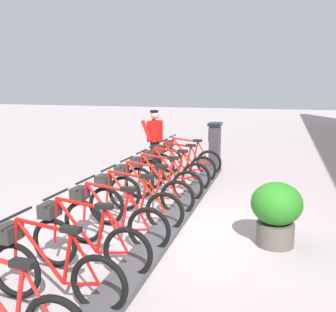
% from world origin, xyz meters
% --- Properties ---
extents(ground_plane, '(60.00, 60.00, 0.00)m').
position_xyz_m(ground_plane, '(0.00, 0.00, 0.00)').
color(ground_plane, '#AD9EA0').
extents(dock_rail_base, '(0.44, 9.00, 0.10)m').
position_xyz_m(dock_rail_base, '(0.00, 0.00, 0.05)').
color(dock_rail_base, '#47474C').
rests_on(dock_rail_base, ground).
extents(payment_kiosk, '(0.36, 0.52, 1.28)m').
position_xyz_m(payment_kiosk, '(0.05, -4.95, 0.67)').
color(payment_kiosk, '#38383D').
rests_on(payment_kiosk, ground).
extents(bike_docked_0, '(1.72, 0.54, 1.02)m').
position_xyz_m(bike_docked_0, '(0.62, -3.90, 0.43)').
color(bike_docked_0, black).
rests_on(bike_docked_0, ground).
extents(bike_docked_1, '(1.72, 0.54, 1.02)m').
position_xyz_m(bike_docked_1, '(0.62, -3.08, 0.43)').
color(bike_docked_1, black).
rests_on(bike_docked_1, ground).
extents(bike_docked_2, '(1.72, 0.54, 1.02)m').
position_xyz_m(bike_docked_2, '(0.62, -2.26, 0.43)').
color(bike_docked_2, black).
rests_on(bike_docked_2, ground).
extents(bike_docked_3, '(1.72, 0.54, 1.02)m').
position_xyz_m(bike_docked_3, '(0.62, -1.44, 0.43)').
color(bike_docked_3, black).
rests_on(bike_docked_3, ground).
extents(bike_docked_4, '(1.72, 0.54, 1.02)m').
position_xyz_m(bike_docked_4, '(0.62, -0.62, 0.43)').
color(bike_docked_4, black).
rests_on(bike_docked_4, ground).
extents(bike_docked_5, '(1.72, 0.54, 1.02)m').
position_xyz_m(bike_docked_5, '(0.62, 0.20, 0.43)').
color(bike_docked_5, black).
rests_on(bike_docked_5, ground).
extents(bike_docked_6, '(1.72, 0.54, 1.02)m').
position_xyz_m(bike_docked_6, '(0.62, 1.02, 0.43)').
color(bike_docked_6, black).
rests_on(bike_docked_6, ground).
extents(bike_docked_7, '(1.72, 0.54, 1.02)m').
position_xyz_m(bike_docked_7, '(0.62, 1.84, 0.43)').
color(bike_docked_7, black).
rests_on(bike_docked_7, ground).
extents(bike_docked_8, '(1.72, 0.54, 1.02)m').
position_xyz_m(bike_docked_8, '(0.62, 2.66, 0.43)').
color(bike_docked_8, black).
rests_on(bike_docked_8, ground).
extents(worker_near_rack, '(0.57, 0.69, 1.66)m').
position_xyz_m(worker_near_rack, '(1.56, -4.06, 0.91)').
color(worker_near_rack, white).
rests_on(worker_near_rack, ground).
extents(planter_bush, '(0.76, 0.76, 0.97)m').
position_xyz_m(planter_bush, '(-1.73, 0.29, 0.54)').
color(planter_bush, '#59544C').
rests_on(planter_bush, ground).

